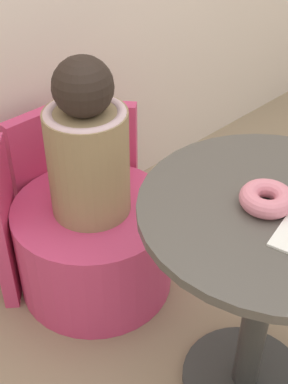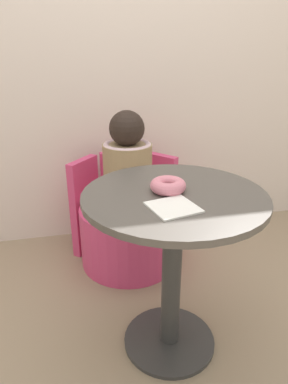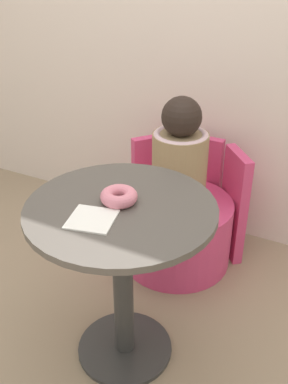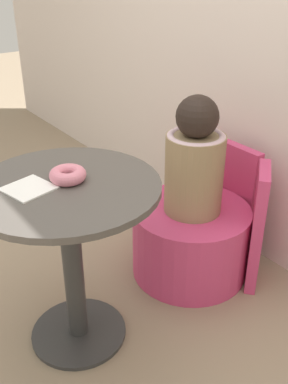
% 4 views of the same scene
% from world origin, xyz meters
% --- Properties ---
extents(ground_plane, '(12.00, 12.00, 0.00)m').
position_xyz_m(ground_plane, '(0.00, 0.00, 0.00)').
color(ground_plane, gray).
extents(back_wall, '(6.00, 0.06, 2.40)m').
position_xyz_m(back_wall, '(0.00, 1.13, 1.20)').
color(back_wall, silver).
rests_on(back_wall, ground_plane).
extents(round_table, '(0.68, 0.68, 0.71)m').
position_xyz_m(round_table, '(0.05, 0.03, 0.52)').
color(round_table, '#333333').
rests_on(round_table, ground_plane).
extents(tub_chair, '(0.57, 0.57, 0.36)m').
position_xyz_m(tub_chair, '(-0.01, 0.70, 0.18)').
color(tub_chair, '#D13D70').
rests_on(tub_chair, ground_plane).
extents(booth_backrest, '(0.67, 0.24, 0.60)m').
position_xyz_m(booth_backrest, '(-0.01, 0.93, 0.30)').
color(booth_backrest, '#D13D70').
rests_on(booth_backrest, ground_plane).
extents(child_figure, '(0.27, 0.27, 0.55)m').
position_xyz_m(child_figure, '(-0.01, 0.70, 0.60)').
color(child_figure, '#937A56').
rests_on(child_figure, tub_chair).
extents(donut, '(0.13, 0.13, 0.05)m').
position_xyz_m(donut, '(0.03, 0.05, 0.74)').
color(donut, pink).
rests_on(donut, round_table).
extents(paper_napkin, '(0.18, 0.18, 0.01)m').
position_xyz_m(paper_napkin, '(0.01, -0.09, 0.72)').
color(paper_napkin, white).
rests_on(paper_napkin, round_table).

